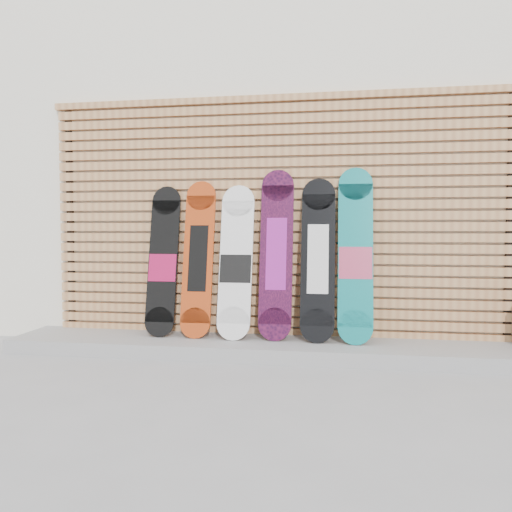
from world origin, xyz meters
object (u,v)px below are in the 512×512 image
object	(u,v)px
snowboard_2	(236,262)
snowboard_5	(355,255)
snowboard_0	(163,261)
snowboard_3	(276,254)
snowboard_4	(318,259)
snowboard_1	(198,258)

from	to	relation	value
snowboard_2	snowboard_5	world-z (taller)	snowboard_5
snowboard_0	snowboard_3	bearing A→B (deg)	0.30
snowboard_0	snowboard_4	distance (m)	1.41
snowboard_1	snowboard_0	bearing A→B (deg)	-179.96
snowboard_2	snowboard_3	size ratio (longest dim) A/B	0.91
snowboard_5	snowboard_2	bearing A→B (deg)	179.78
snowboard_2	snowboard_4	world-z (taller)	snowboard_4
snowboard_3	snowboard_4	size ratio (longest dim) A/B	1.06
snowboard_0	snowboard_2	distance (m)	0.68
snowboard_3	snowboard_4	xyz separation A→B (m)	(0.36, -0.01, -0.04)
snowboard_3	snowboard_4	world-z (taller)	snowboard_3
snowboard_4	snowboard_2	bearing A→B (deg)	-179.53
snowboard_4	snowboard_3	bearing A→B (deg)	177.88
snowboard_0	snowboard_2	xyz separation A→B (m)	(0.68, -0.01, 0.00)
snowboard_2	snowboard_3	bearing A→B (deg)	3.09
snowboard_1	snowboard_5	bearing A→B (deg)	-0.75
snowboard_2	snowboard_4	distance (m)	0.73
snowboard_1	snowboard_5	xyz separation A→B (m)	(1.39, -0.02, 0.04)
snowboard_2	snowboard_1	bearing A→B (deg)	177.68
snowboard_0	snowboard_3	world-z (taller)	snowboard_3
snowboard_0	snowboard_5	xyz separation A→B (m)	(1.72, -0.02, 0.07)
snowboard_3	snowboard_2	bearing A→B (deg)	-176.91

